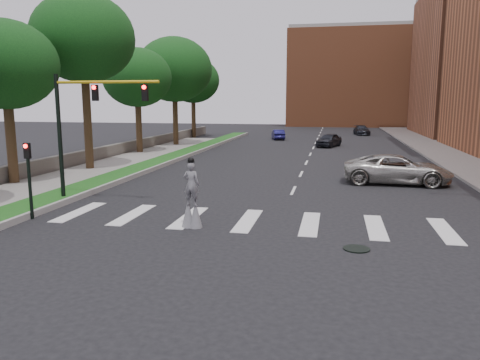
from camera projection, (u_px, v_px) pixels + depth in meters
The scene contains 20 objects.
ground_plane at pixel (275, 229), 18.27m from camera, with size 160.00×160.00×0.00m, color black.
grass_median at pixel (171, 158), 39.82m from camera, with size 2.00×60.00×0.25m, color #164C15.
median_curb at pixel (182, 158), 39.61m from camera, with size 0.20×60.00×0.28m, color gray.
sidewalk_left at pixel (75, 175), 30.75m from camera, with size 4.00×60.00×0.18m, color gray.
sidewalk_right at pixel (457, 158), 39.97m from camera, with size 5.00×90.00×0.18m, color gray.
stone_wall at pixel (121, 149), 42.75m from camera, with size 0.50×56.00×1.10m, color #565149.
manhole at pixel (357, 249), 15.75m from camera, with size 0.90×0.90×0.04m, color black.
building_backdrop at pixel (357, 79), 90.94m from camera, with size 26.00×14.00×18.00m, color #A15632.
traffic_signal at pixel (81, 117), 22.38m from camera, with size 5.30×0.23×6.20m.
secondary_signal at pixel (29, 174), 19.47m from camera, with size 0.25×0.21×3.23m.
stilt_performer at pixel (192, 200), 18.32m from camera, with size 0.84×0.54×2.80m.
suv_crossing at pixel (397, 169), 28.03m from camera, with size 2.89×6.27×1.74m, color #ADABA4.
car_near at pixel (329, 140), 50.27m from camera, with size 1.73×4.29×1.46m, color black.
car_mid at pixel (278, 135), 59.61m from camera, with size 1.34×3.84×1.27m, color #18164F.
car_far at pixel (362, 130), 67.41m from camera, with size 1.87×4.60×1.34m, color black.
tree_1 at pixel (5, 65), 26.50m from camera, with size 5.95×5.95×9.49m.
tree_2 at pixel (83, 39), 31.87m from camera, with size 7.06×7.06×12.14m.
tree_3 at pixel (137, 78), 42.73m from camera, with size 6.31×6.31×9.70m.
tree_4 at pixel (174, 70), 50.12m from camera, with size 8.11×8.11×11.65m.
tree_5 at pixel (193, 80), 61.75m from camera, with size 6.99×6.99×10.52m.
Camera 1 is at (2.14, -17.61, 4.96)m, focal length 35.00 mm.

